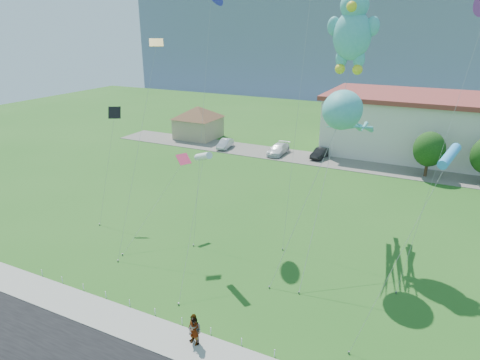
# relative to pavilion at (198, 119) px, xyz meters

# --- Properties ---
(ground) EXTENTS (160.00, 160.00, 0.00)m
(ground) POSITION_rel_pavilion_xyz_m (24.00, -38.00, -3.02)
(ground) COLOR #215618
(ground) RESTS_ON ground
(sidewalk) EXTENTS (80.00, 2.50, 0.10)m
(sidewalk) POSITION_rel_pavilion_xyz_m (24.00, -40.75, -2.97)
(sidewalk) COLOR gray
(sidewalk) RESTS_ON ground
(parking_strip) EXTENTS (70.00, 6.00, 0.06)m
(parking_strip) POSITION_rel_pavilion_xyz_m (24.00, -3.00, -2.99)
(parking_strip) COLOR #59544C
(parking_strip) RESTS_ON ground
(hill_ridge) EXTENTS (160.00, 50.00, 25.00)m
(hill_ridge) POSITION_rel_pavilion_xyz_m (24.00, 82.00, 9.48)
(hill_ridge) COLOR slate
(hill_ridge) RESTS_ON ground
(pavilion) EXTENTS (9.20, 9.20, 5.00)m
(pavilion) POSITION_rel_pavilion_xyz_m (0.00, 0.00, 0.00)
(pavilion) COLOR tan
(pavilion) RESTS_ON ground
(rope_fence) EXTENTS (26.05, 0.05, 0.50)m
(rope_fence) POSITION_rel_pavilion_xyz_m (24.00, -39.30, -2.77)
(rope_fence) COLOR white
(rope_fence) RESTS_ON ground
(tree_near) EXTENTS (3.60, 3.60, 5.47)m
(tree_near) POSITION_rel_pavilion_xyz_m (34.00, -4.00, 0.36)
(tree_near) COLOR #3F2B19
(tree_near) RESTS_ON ground
(pedestrian_left) EXTENTS (0.74, 0.53, 1.89)m
(pedestrian_left) POSITION_rel_pavilion_xyz_m (24.59, -40.45, -1.98)
(pedestrian_left) COLOR gray
(pedestrian_left) RESTS_ON sidewalk
(pedestrian_right) EXTENTS (0.93, 0.78, 1.73)m
(pedestrian_right) POSITION_rel_pavilion_xyz_m (24.65, -40.44, -2.06)
(pedestrian_right) COLOR gray
(pedestrian_right) RESTS_ON sidewalk
(parked_car_silver) EXTENTS (1.87, 4.09, 1.30)m
(parked_car_silver) POSITION_rel_pavilion_xyz_m (6.81, -3.69, -2.31)
(parked_car_silver) COLOR #B6B7BD
(parked_car_silver) RESTS_ON parking_strip
(parked_car_white) EXTENTS (2.10, 4.90, 1.41)m
(parked_car_white) POSITION_rel_pavilion_xyz_m (14.91, -3.18, -2.26)
(parked_car_white) COLOR white
(parked_car_white) RESTS_ON parking_strip
(parked_car_black) EXTENTS (1.79, 4.10, 1.31)m
(parked_car_black) POSITION_rel_pavilion_xyz_m (20.62, -2.33, -2.31)
(parked_car_black) COLOR black
(parked_car_black) RESTS_ON parking_strip
(octopus_kite) EXTENTS (3.98, 13.40, 12.82)m
(octopus_kite) POSITION_rel_pavilion_xyz_m (28.80, -25.71, 7.65)
(octopus_kite) COLOR teal
(octopus_kite) RESTS_ON ground
(teddy_bear_kite) EXTENTS (3.95, 12.32, 19.69)m
(teddy_bear_kite) POSITION_rel_pavilion_xyz_m (27.96, -22.17, 13.70)
(teddy_bear_kite) COLOR teal
(teddy_bear_kite) RESTS_ON ground
(small_kite_black) EXTENTS (1.29, 4.32, 10.01)m
(small_kite_black) POSITION_rel_pavilion_xyz_m (8.48, -27.95, 5.58)
(small_kite_black) COLOR black
(small_kite_black) RESTS_ON ground
(small_kite_white) EXTENTS (1.79, 7.19, 8.63)m
(small_kite_white) POSITION_rel_pavilion_xyz_m (20.25, -31.83, 5.10)
(small_kite_white) COLOR silver
(small_kite_white) RESTS_ON ground
(small_kite_pink) EXTENTS (2.22, 7.53, 6.65)m
(small_kite_pink) POSITION_rel_pavilion_xyz_m (15.58, -28.31, 2.59)
(small_kite_pink) COLOR #FF3863
(small_kite_pink) RESTS_ON ground
(small_kite_cyan) EXTENTS (3.59, 4.86, 11.23)m
(small_kite_cyan) POSITION_rel_pavilion_xyz_m (35.83, -33.62, 7.68)
(small_kite_cyan) COLOR #3299E4
(small_kite_cyan) RESTS_ON ground
(small_kite_yellow) EXTENTS (1.61, 8.44, 16.12)m
(small_kite_yellow) POSITION_rel_pavilion_xyz_m (13.75, -28.69, 10.51)
(small_kite_yellow) COLOR gold
(small_kite_yellow) RESTS_ON ground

